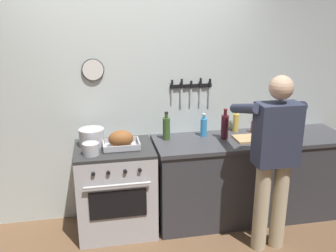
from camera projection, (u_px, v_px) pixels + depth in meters
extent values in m
cube|color=silver|center=(132.00, 98.00, 3.91)|extent=(6.00, 0.10, 2.60)
cube|color=black|center=(191.00, 86.00, 3.93)|extent=(0.45, 0.02, 0.04)
cube|color=silver|center=(172.00, 95.00, 3.91)|extent=(0.01, 0.00, 0.14)
cube|color=black|center=(172.00, 84.00, 3.88)|extent=(0.02, 0.02, 0.09)
cube|color=silver|center=(182.00, 97.00, 3.94)|extent=(0.02, 0.00, 0.18)
cube|color=black|center=(182.00, 84.00, 3.90)|extent=(0.02, 0.02, 0.10)
cube|color=silver|center=(191.00, 96.00, 3.96)|extent=(0.02, 0.00, 0.17)
cube|color=black|center=(191.00, 84.00, 3.92)|extent=(0.02, 0.02, 0.08)
cube|color=silver|center=(200.00, 96.00, 3.98)|extent=(0.01, 0.00, 0.18)
cube|color=black|center=(201.00, 83.00, 3.93)|extent=(0.02, 0.02, 0.10)
cube|color=silver|center=(210.00, 96.00, 4.00)|extent=(0.02, 0.00, 0.19)
cube|color=black|center=(210.00, 83.00, 3.95)|extent=(0.02, 0.02, 0.09)
cylinder|color=white|center=(93.00, 70.00, 3.68)|extent=(0.20, 0.02, 0.20)
torus|color=black|center=(93.00, 70.00, 3.68)|extent=(0.22, 0.02, 0.22)
cube|color=#38383D|center=(248.00, 179.00, 4.06)|extent=(2.00, 0.62, 0.86)
cube|color=#3D3D42|center=(251.00, 140.00, 3.93)|extent=(2.03, 0.65, 0.04)
cube|color=#BCBCC1|center=(116.00, 190.00, 3.80)|extent=(0.76, 0.62, 0.87)
cube|color=black|center=(118.00, 204.00, 3.50)|extent=(0.53, 0.01, 0.28)
cube|color=#2D2D2D|center=(114.00, 149.00, 3.66)|extent=(0.76, 0.62, 0.03)
cylinder|color=black|center=(93.00, 174.00, 3.36)|extent=(0.04, 0.02, 0.04)
cylinder|color=black|center=(108.00, 173.00, 3.38)|extent=(0.04, 0.02, 0.04)
cylinder|color=black|center=(125.00, 171.00, 3.41)|extent=(0.04, 0.02, 0.04)
cylinder|color=black|center=(140.00, 170.00, 3.43)|extent=(0.04, 0.02, 0.04)
cylinder|color=silver|center=(118.00, 185.00, 3.41)|extent=(0.61, 0.02, 0.02)
cylinder|color=#C6B793|center=(261.00, 207.00, 3.49)|extent=(0.14, 0.14, 0.86)
cylinder|color=#C6B793|center=(279.00, 205.00, 3.52)|extent=(0.14, 0.14, 0.86)
cube|color=#2D3347|center=(277.00, 134.00, 3.29)|extent=(0.38, 0.22, 0.56)
sphere|color=tan|center=(281.00, 88.00, 3.16)|extent=(0.21, 0.21, 0.21)
cylinder|color=#2D3347|center=(245.00, 109.00, 3.42)|extent=(0.09, 0.55, 0.22)
cylinder|color=#2D3347|center=(287.00, 106.00, 3.50)|extent=(0.09, 0.55, 0.22)
cube|color=#B7B7BC|center=(121.00, 147.00, 3.64)|extent=(0.34, 0.25, 0.01)
cube|color=#B7B7BC|center=(122.00, 149.00, 3.51)|extent=(0.34, 0.01, 0.05)
cube|color=#B7B7BC|center=(120.00, 140.00, 3.74)|extent=(0.34, 0.01, 0.05)
cube|color=#B7B7BC|center=(103.00, 145.00, 3.60)|extent=(0.01, 0.25, 0.05)
cube|color=#B7B7BC|center=(139.00, 143.00, 3.66)|extent=(0.01, 0.25, 0.05)
ellipsoid|color=brown|center=(121.00, 139.00, 3.61)|extent=(0.24, 0.17, 0.16)
cylinder|color=#B7B7BC|center=(92.00, 137.00, 3.68)|extent=(0.25, 0.25, 0.17)
cylinder|color=#B7B7BC|center=(91.00, 149.00, 3.46)|extent=(0.15, 0.15, 0.11)
cube|color=tan|center=(252.00, 138.00, 3.87)|extent=(0.36, 0.24, 0.02)
cylinder|color=red|center=(253.00, 127.00, 4.06)|extent=(0.05, 0.05, 0.13)
cylinder|color=red|center=(253.00, 120.00, 4.04)|extent=(0.02, 0.02, 0.03)
cylinder|color=#197219|center=(254.00, 118.00, 4.03)|extent=(0.02, 0.02, 0.01)
cylinder|color=#338CCC|center=(204.00, 127.00, 3.95)|extent=(0.07, 0.07, 0.19)
cylinder|color=#338CCC|center=(204.00, 117.00, 3.91)|extent=(0.03, 0.03, 0.04)
cylinder|color=white|center=(204.00, 114.00, 3.90)|extent=(0.03, 0.03, 0.01)
cylinder|color=#47141E|center=(225.00, 127.00, 3.86)|extent=(0.08, 0.08, 0.25)
cylinder|color=#47141E|center=(225.00, 113.00, 3.81)|extent=(0.03, 0.03, 0.05)
cylinder|color=maroon|center=(226.00, 110.00, 3.80)|extent=(0.04, 0.04, 0.01)
cylinder|color=gold|center=(236.00, 123.00, 4.09)|extent=(0.06, 0.06, 0.20)
cylinder|color=gold|center=(236.00, 112.00, 4.05)|extent=(0.03, 0.03, 0.04)
cylinder|color=black|center=(237.00, 110.00, 4.04)|extent=(0.03, 0.03, 0.01)
cylinder|color=#385623|center=(166.00, 129.00, 3.84)|extent=(0.08, 0.08, 0.23)
cylinder|color=#385623|center=(166.00, 116.00, 3.79)|extent=(0.03, 0.03, 0.05)
cylinder|color=black|center=(166.00, 113.00, 3.79)|extent=(0.04, 0.04, 0.01)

